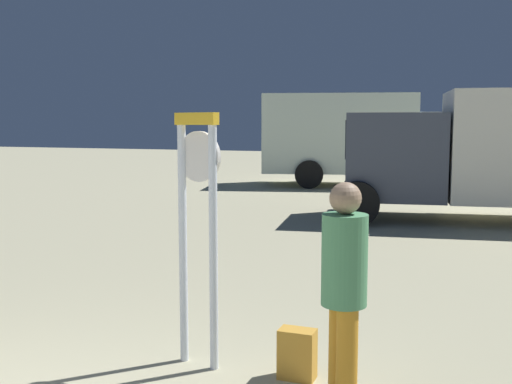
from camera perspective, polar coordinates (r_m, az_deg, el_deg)
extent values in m
cylinder|color=white|center=(5.15, -6.96, -5.04)|extent=(0.07, 0.07, 2.04)
cylinder|color=white|center=(4.95, -4.08, -5.48)|extent=(0.07, 0.07, 2.04)
cube|color=yellow|center=(4.94, -5.69, 6.95)|extent=(0.41, 0.17, 0.10)
cylinder|color=silver|center=(4.97, -5.43, 3.39)|extent=(0.42, 0.13, 0.42)
cube|color=black|center=(4.99, -5.25, 3.40)|extent=(0.05, 0.02, 0.10)
cube|color=black|center=(4.99, -5.25, 3.40)|extent=(0.12, 0.04, 0.14)
cylinder|color=orange|center=(4.46, 7.90, -15.20)|extent=(0.15, 0.15, 0.80)
cylinder|color=orange|center=(4.32, 8.62, -15.94)|extent=(0.15, 0.15, 0.80)
cylinder|color=#509261|center=(4.17, 8.41, -6.41)|extent=(0.32, 0.32, 0.63)
sphere|color=#A07F62|center=(4.10, 8.51, -0.58)|extent=(0.22, 0.22, 0.22)
cube|color=gold|center=(5.00, 3.94, -15.12)|extent=(0.29, 0.18, 0.41)
cube|color=gold|center=(5.12, 4.30, -15.33)|extent=(0.20, 0.04, 0.18)
cube|color=#434A5A|center=(13.25, 13.11, 3.37)|extent=(2.31, 2.44, 1.82)
cube|color=black|center=(13.25, 8.77, 5.03)|extent=(0.31, 1.80, 0.80)
cylinder|color=black|center=(14.48, 9.95, 0.08)|extent=(0.93, 0.39, 0.90)
cylinder|color=black|center=(12.19, 9.60, -1.11)|extent=(0.93, 0.39, 0.90)
cube|color=white|center=(20.14, 7.85, 5.54)|extent=(5.31, 3.40, 2.56)
cube|color=silver|center=(20.51, 17.47, 4.49)|extent=(2.31, 2.55, 1.96)
cube|color=black|center=(20.70, 20.05, 5.50)|extent=(0.47, 1.78, 0.86)
cylinder|color=black|center=(19.57, 19.98, 1.44)|extent=(0.93, 0.46, 0.90)
cylinder|color=black|center=(21.83, 18.58, 1.98)|extent=(0.93, 0.46, 0.90)
cylinder|color=black|center=(19.04, 5.07, 1.68)|extent=(0.93, 0.46, 0.90)
cylinder|color=black|center=(21.36, 5.24, 2.20)|extent=(0.93, 0.46, 0.90)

